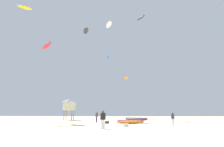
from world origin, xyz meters
TOP-DOWN VIEW (x-y plane):
  - ground_plane at (0.00, 0.00)m, footprint 120.00×120.00m
  - person_foreground at (0.01, 3.86)m, footprint 0.51×0.40m
  - person_midground at (-2.18, 16.11)m, footprint 0.38×0.55m
  - person_left at (7.99, 9.73)m, footprint 0.36×0.46m
  - kite_grounded_near at (4.38, 22.91)m, footprint 4.82×3.54m
  - kite_grounded_mid at (2.97, 13.03)m, footprint 4.36×2.77m
  - lifeguard_tower at (-8.67, 23.99)m, footprint 2.30×2.30m
  - cooler_box at (-0.31, 13.13)m, footprint 0.56×0.36m
  - gear_bag at (2.25, 7.38)m, footprint 0.56×0.36m
  - kite_aloft_0 at (-17.07, 19.60)m, footprint 2.69×2.38m
  - kite_aloft_1 at (6.12, 26.56)m, footprint 2.20×3.02m
  - kite_aloft_2 at (-1.05, 24.17)m, footprint 0.74×2.44m
  - kite_aloft_3 at (-5.80, 24.33)m, footprint 2.10×3.65m
  - kite_aloft_4 at (-1.32, 30.09)m, footprint 2.40×4.25m
  - kite_aloft_6 at (-10.83, 16.07)m, footprint 3.28×3.97m
  - kite_aloft_8 at (2.99, 40.56)m, footprint 1.63×4.26m

SIDE VIEW (x-z plane):
  - ground_plane at x=0.00m, z-range 0.00..0.00m
  - cooler_box at x=-0.31m, z-range 0.00..0.32m
  - gear_bag at x=2.25m, z-range 0.00..0.32m
  - kite_grounded_mid at x=2.97m, z-range -0.02..0.51m
  - kite_grounded_near at x=4.38m, z-range 0.00..0.56m
  - person_left at x=7.99m, z-range 0.13..1.73m
  - person_midground at x=-2.18m, z-range 0.14..1.82m
  - person_foreground at x=0.01m, z-range 0.15..1.90m
  - lifeguard_tower at x=-8.67m, z-range 0.98..5.13m
  - kite_aloft_8 at x=2.99m, z-range 10.71..11.33m
  - kite_aloft_6 at x=-10.83m, z-range 12.11..12.98m
  - kite_aloft_2 at x=-1.05m, z-range 12.30..12.89m
  - kite_aloft_3 at x=-5.80m, z-range 18.31..18.90m
  - kite_aloft_0 at x=-17.07m, z-range 21.46..21.99m
  - kite_aloft_1 at x=6.12m, z-range 22.03..22.64m
  - kite_aloft_4 at x=-1.32m, z-range 22.12..22.85m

